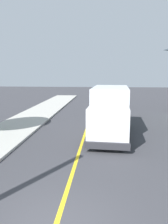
{
  "coord_description": "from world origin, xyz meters",
  "views": [
    {
      "loc": [
        1.28,
        -5.19,
        4.2
      ],
      "look_at": [
        -0.13,
        10.31,
        1.4
      ],
      "focal_mm": 35.25,
      "sensor_mm": 36.0,
      "label": 1
    }
  ],
  "objects": [
    {
      "name": "centre_line_yellow",
      "position": [
        0.0,
        10.0,
        0.0
      ],
      "size": [
        0.16,
        56.0,
        0.01
      ],
      "primitive_type": "cube",
      "color": "gold",
      "rests_on": "ground"
    },
    {
      "name": "box_truck",
      "position": [
        1.7,
        9.7,
        1.77
      ],
      "size": [
        2.81,
        7.31,
        3.2
      ],
      "color": "silver",
      "rests_on": "ground"
    },
    {
      "name": "parked_car_near",
      "position": [
        2.14,
        16.21,
        0.79
      ],
      "size": [
        1.95,
        4.46,
        1.67
      ],
      "color": "#B7B7BC",
      "rests_on": "ground"
    },
    {
      "name": "parked_car_mid",
      "position": [
        1.97,
        22.54,
        0.79
      ],
      "size": [
        1.86,
        4.42,
        1.67
      ],
      "color": "silver",
      "rests_on": "ground"
    }
  ]
}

